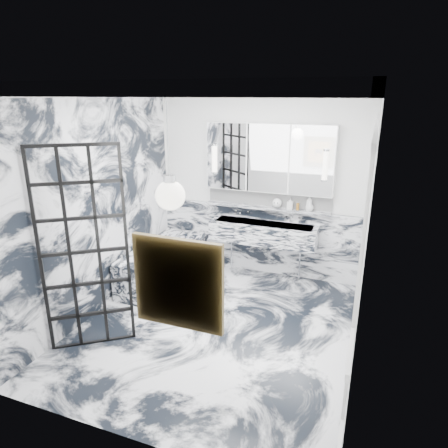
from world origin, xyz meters
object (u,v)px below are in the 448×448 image
at_px(trough_sink, 263,233).
at_px(bathtub, 165,264).
at_px(crittall_door, 84,252).
at_px(mirror_cabinet, 269,158).

bearing_deg(trough_sink, bathtub, -153.52).
bearing_deg(bathtub, crittall_door, -90.31).
distance_m(crittall_door, bathtub, 1.89).
bearing_deg(crittall_door, trough_sink, 24.38).
distance_m(mirror_cabinet, bathtub, 2.20).
xyz_separation_m(crittall_door, mirror_cabinet, (1.33, 2.52, 0.70)).
bearing_deg(mirror_cabinet, trough_sink, -90.00).
xyz_separation_m(crittall_door, trough_sink, (1.33, 2.35, -0.39)).
bearing_deg(crittall_door, bathtub, 53.69).
distance_m(trough_sink, mirror_cabinet, 1.10).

